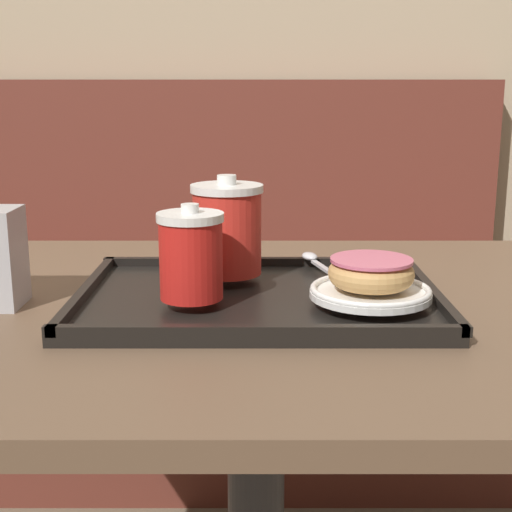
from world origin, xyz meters
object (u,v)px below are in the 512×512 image
coffee_cup_front (189,255)px  spoon (312,260)px  coffee_cup_rear (225,229)px  donut_chocolate_glazed (369,272)px

coffee_cup_front → spoon: size_ratio=0.86×
coffee_cup_rear → coffee_cup_front: bearing=-108.0°
coffee_cup_front → coffee_cup_rear: bearing=72.0°
coffee_cup_rear → donut_chocolate_glazed: size_ratio=1.30×
donut_chocolate_glazed → coffee_cup_rear: bearing=146.7°
coffee_cup_front → spoon: (0.16, 0.18, -0.05)m
coffee_cup_rear → donut_chocolate_glazed: 0.22m
coffee_cup_front → coffee_cup_rear: coffee_cup_rear is taller
coffee_cup_front → spoon: bearing=47.9°
coffee_cup_rear → spoon: 0.15m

